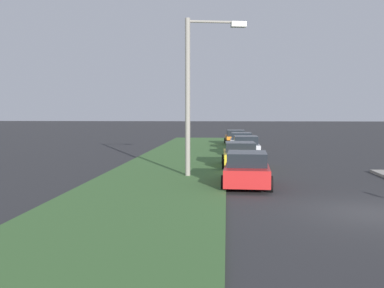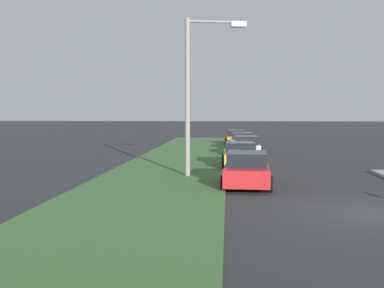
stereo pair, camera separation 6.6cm
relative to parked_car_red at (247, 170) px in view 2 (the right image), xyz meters
The scene contains 8 objects.
ground 6.19m from the parked_car_red, 142.83° to the right, with size 300.00×300.00×0.00m, color #2D2D30.
grass_median 6.44m from the parked_car_red, 37.21° to the left, with size 60.00×6.00×0.12m, color #3D6633.
parked_car_red is the anchor object (origin of this frame).
parked_car_yellow 6.39m from the parked_car_red, ahead, with size 4.33×2.08×1.47m.
parked_car_silver 13.18m from the parked_car_red, ahead, with size 4.32×2.05×1.47m.
parked_car_white 18.47m from the parked_car_red, ahead, with size 4.32×2.06×1.47m.
parked_car_orange 24.11m from the parked_car_red, ahead, with size 4.37×2.16×1.47m.
streetlight 4.94m from the parked_car_red, 45.40° to the left, with size 0.78×2.86×7.50m.
Camera 2 is at (-14.33, 4.50, 3.11)m, focal length 42.76 mm.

